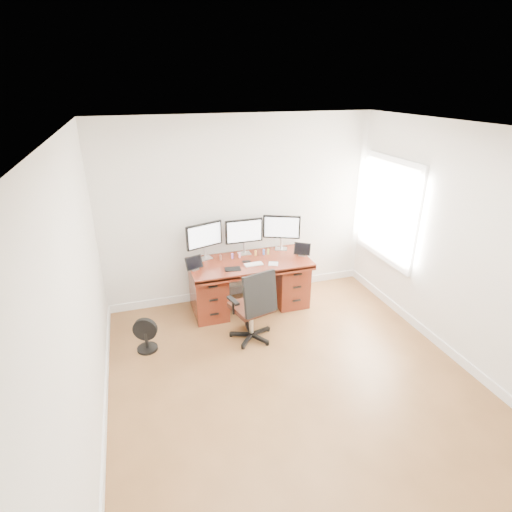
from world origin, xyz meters
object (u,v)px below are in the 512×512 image
object	(u,v)px
office_chair	(253,317)
keyboard	(254,264)
monitor_center	(244,232)
floor_fan	(146,335)
desk	(249,282)

from	to	relation	value
office_chair	keyboard	size ratio (longest dim) A/B	3.98
office_chair	monitor_center	distance (m)	1.32
office_chair	monitor_center	size ratio (longest dim) A/B	1.83
office_chair	floor_fan	world-z (taller)	office_chair
monitor_center	keyboard	xyz separation A→B (m)	(0.02, -0.41, -0.33)
desk	keyboard	bearing A→B (deg)	-84.62
floor_fan	keyboard	xyz separation A→B (m)	(1.54, 0.46, 0.55)
office_chair	floor_fan	size ratio (longest dim) A/B	2.31
office_chair	monitor_center	xyz separation A→B (m)	(0.20, 1.06, 0.75)
keyboard	desk	bearing A→B (deg)	94.31
floor_fan	desk	bearing A→B (deg)	41.26
floor_fan	keyboard	world-z (taller)	keyboard
floor_fan	monitor_center	size ratio (longest dim) A/B	0.79
desk	floor_fan	distance (m)	1.66
floor_fan	keyboard	bearing A→B (deg)	35.32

